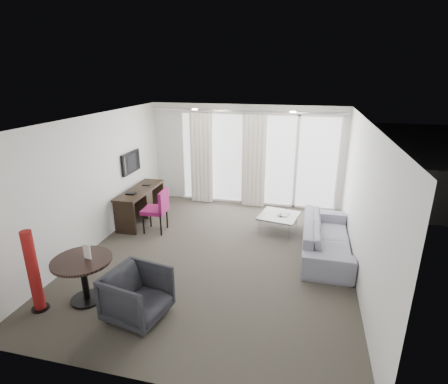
% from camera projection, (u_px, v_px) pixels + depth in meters
% --- Properties ---
extents(floor, '(5.00, 6.00, 0.00)m').
position_uv_depth(floor, '(217.00, 256.00, 6.75)').
color(floor, '#3E3932').
rests_on(floor, ground).
extents(ceiling, '(5.00, 6.00, 0.00)m').
position_uv_depth(ceiling, '(216.00, 119.00, 5.90)').
color(ceiling, white).
rests_on(ceiling, ground).
extents(wall_left, '(0.00, 6.00, 2.60)m').
position_uv_depth(wall_left, '(94.00, 182.00, 6.88)').
color(wall_left, silver).
rests_on(wall_left, ground).
extents(wall_right, '(0.00, 6.00, 2.60)m').
position_uv_depth(wall_right, '(362.00, 204.00, 5.76)').
color(wall_right, silver).
rests_on(wall_right, ground).
extents(wall_front, '(5.00, 0.00, 2.60)m').
position_uv_depth(wall_front, '(141.00, 285.00, 3.57)').
color(wall_front, silver).
rests_on(wall_front, ground).
extents(window_panel, '(4.00, 0.02, 2.38)m').
position_uv_depth(window_panel, '(257.00, 160.00, 9.03)').
color(window_panel, white).
rests_on(window_panel, ground).
extents(window_frame, '(4.10, 0.06, 2.44)m').
position_uv_depth(window_frame, '(257.00, 160.00, 9.02)').
color(window_frame, white).
rests_on(window_frame, ground).
extents(curtain_left, '(0.60, 0.20, 2.38)m').
position_uv_depth(curtain_left, '(201.00, 158.00, 9.20)').
color(curtain_left, silver).
rests_on(curtain_left, ground).
extents(curtain_right, '(0.60, 0.20, 2.38)m').
position_uv_depth(curtain_right, '(254.00, 161.00, 8.89)').
color(curtain_right, silver).
rests_on(curtain_right, ground).
extents(curtain_track, '(4.80, 0.04, 0.04)m').
position_uv_depth(curtain_track, '(245.00, 111.00, 8.54)').
color(curtain_track, '#B2B2B7').
rests_on(curtain_track, ceiling).
extents(downlight_a, '(0.12, 0.12, 0.02)m').
position_uv_depth(downlight_a, '(195.00, 109.00, 7.57)').
color(downlight_a, '#FFE0B2').
rests_on(downlight_a, ceiling).
extents(downlight_b, '(0.12, 0.12, 0.02)m').
position_uv_depth(downlight_b, '(293.00, 112.00, 7.10)').
color(downlight_b, '#FFE0B2').
rests_on(downlight_b, ceiling).
extents(desk, '(0.52, 1.66, 0.78)m').
position_uv_depth(desk, '(141.00, 205.00, 8.24)').
color(desk, black).
rests_on(desk, floor).
extents(tv, '(0.05, 0.80, 0.50)m').
position_uv_depth(tv, '(131.00, 162.00, 8.18)').
color(tv, black).
rests_on(tv, wall_left).
extents(desk_chair, '(0.55, 0.52, 0.97)m').
position_uv_depth(desk_chair, '(155.00, 211.00, 7.64)').
color(desk_chair, '#841750').
rests_on(desk_chair, floor).
extents(round_table, '(0.92, 0.92, 0.71)m').
position_uv_depth(round_table, '(85.00, 280.00, 5.33)').
color(round_table, black).
rests_on(round_table, floor).
extents(menu_card, '(0.13, 0.04, 0.24)m').
position_uv_depth(menu_card, '(88.00, 258.00, 5.24)').
color(menu_card, white).
rests_on(menu_card, round_table).
extents(red_lamp, '(0.28, 0.28, 1.28)m').
position_uv_depth(red_lamp, '(33.00, 272.00, 5.03)').
color(red_lamp, maroon).
rests_on(red_lamp, floor).
extents(tub_armchair, '(0.94, 0.92, 0.73)m').
position_uv_depth(tub_armchair, '(137.00, 295.00, 4.95)').
color(tub_armchair, '#232429').
rests_on(tub_armchair, floor).
extents(coffee_table, '(0.94, 0.94, 0.36)m').
position_uv_depth(coffee_table, '(278.00, 222.00, 7.78)').
color(coffee_table, gray).
rests_on(coffee_table, floor).
extents(remote, '(0.07, 0.15, 0.02)m').
position_uv_depth(remote, '(280.00, 216.00, 7.68)').
color(remote, black).
rests_on(remote, coffee_table).
extents(magazine, '(0.26, 0.30, 0.01)m').
position_uv_depth(magazine, '(283.00, 215.00, 7.75)').
color(magazine, gray).
rests_on(magazine, coffee_table).
extents(sofa, '(0.89, 2.27, 0.66)m').
position_uv_depth(sofa, '(326.00, 237.00, 6.76)').
color(sofa, gray).
rests_on(sofa, floor).
extents(terrace_slab, '(5.60, 3.00, 0.12)m').
position_uv_depth(terrace_slab, '(263.00, 188.00, 10.83)').
color(terrace_slab, '#4D4D50').
rests_on(terrace_slab, ground).
extents(rattan_chair_a, '(0.65, 0.65, 0.81)m').
position_uv_depth(rattan_chair_a, '(280.00, 174.00, 10.61)').
color(rattan_chair_a, '#50341E').
rests_on(rattan_chair_a, terrace_slab).
extents(rattan_chair_b, '(0.64, 0.64, 0.76)m').
position_uv_depth(rattan_chair_b, '(332.00, 182.00, 9.99)').
color(rattan_chair_b, '#50341E').
rests_on(rattan_chair_b, terrace_slab).
extents(rattan_table, '(0.61, 0.61, 0.55)m').
position_uv_depth(rattan_table, '(310.00, 181.00, 10.40)').
color(rattan_table, '#50341E').
rests_on(rattan_table, terrace_slab).
extents(balustrade, '(5.50, 0.06, 1.05)m').
position_uv_depth(balustrade, '(269.00, 160.00, 11.98)').
color(balustrade, '#B2B2B7').
rests_on(balustrade, terrace_slab).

